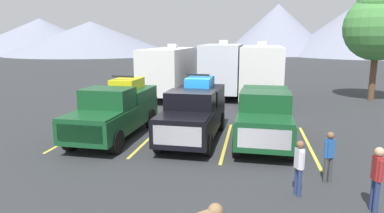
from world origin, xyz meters
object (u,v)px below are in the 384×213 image
(pickup_truck_c, at_px, (264,114))
(camper_trailer_b, at_px, (222,67))
(person_c, at_px, (377,175))
(pickup_truck_a, at_px, (116,109))
(camper_trailer_a, at_px, (169,69))
(camper_trailer_c, at_px, (261,70))
(person_a, at_px, (329,154))
(person_b, at_px, (299,164))
(pickup_truck_b, at_px, (194,111))

(pickup_truck_c, height_order, camper_trailer_b, camper_trailer_b)
(person_c, bearing_deg, pickup_truck_a, 149.53)
(camper_trailer_a, height_order, camper_trailer_c, camper_trailer_c)
(pickup_truck_c, bearing_deg, person_a, -65.11)
(pickup_truck_c, relative_size, person_c, 3.33)
(camper_trailer_b, bearing_deg, camper_trailer_c, -21.33)
(person_a, bearing_deg, camper_trailer_a, 120.72)
(pickup_truck_c, xyz_separation_m, camper_trailer_b, (-2.72, 10.73, 0.96))
(pickup_truck_c, height_order, person_b, pickup_truck_c)
(person_b, relative_size, person_c, 0.93)
(camper_trailer_a, bearing_deg, person_a, -59.28)
(pickup_truck_b, height_order, person_a, pickup_truck_b)
(camper_trailer_a, bearing_deg, person_b, -64.05)
(camper_trailer_b, bearing_deg, pickup_truck_c, -75.80)
(person_b, xyz_separation_m, person_c, (1.72, -0.59, 0.06))
(person_b, bearing_deg, person_a, 47.13)
(person_a, height_order, person_c, person_c)
(person_c, bearing_deg, pickup_truck_c, 114.85)
(camper_trailer_a, bearing_deg, camper_trailer_c, -2.49)
(pickup_truck_b, height_order, camper_trailer_a, camper_trailer_a)
(camper_trailer_b, xyz_separation_m, camper_trailer_c, (2.72, -1.06, -0.04))
(camper_trailer_a, bearing_deg, pickup_truck_b, -70.44)
(person_a, bearing_deg, camper_trailer_b, 107.11)
(camper_trailer_c, bearing_deg, person_b, -86.94)
(pickup_truck_b, height_order, pickup_truck_c, pickup_truck_b)
(camper_trailer_b, bearing_deg, pickup_truck_a, -107.64)
(camper_trailer_c, bearing_deg, person_c, -80.60)
(pickup_truck_c, xyz_separation_m, person_c, (2.50, -5.40, -0.20))
(pickup_truck_a, bearing_deg, camper_trailer_a, 91.04)
(pickup_truck_c, height_order, camper_trailer_c, camper_trailer_c)
(pickup_truck_c, bearing_deg, person_b, -80.77)
(pickup_truck_a, bearing_deg, pickup_truck_b, 5.01)
(person_b, bearing_deg, camper_trailer_a, 115.95)
(pickup_truck_a, xyz_separation_m, camper_trailer_c, (6.22, 9.94, 0.89))
(pickup_truck_a, relative_size, pickup_truck_b, 1.04)
(camper_trailer_a, xyz_separation_m, camper_trailer_b, (3.69, 0.78, 0.13))
(person_a, height_order, person_b, same)
(camper_trailer_a, distance_m, camper_trailer_c, 6.42)
(pickup_truck_c, relative_size, person_a, 3.58)
(pickup_truck_b, relative_size, person_b, 3.59)
(pickup_truck_b, relative_size, camper_trailer_c, 0.60)
(camper_trailer_a, height_order, person_b, camper_trailer_a)
(camper_trailer_c, distance_m, person_c, 15.32)
(pickup_truck_b, bearing_deg, person_c, -45.25)
(camper_trailer_a, relative_size, camper_trailer_c, 0.94)
(pickup_truck_a, xyz_separation_m, person_c, (8.72, -5.13, -0.23))
(pickup_truck_c, xyz_separation_m, camper_trailer_a, (-6.40, 9.95, 0.83))
(camper_trailer_c, distance_m, person_b, 14.55)
(camper_trailer_b, height_order, camper_trailer_c, camper_trailer_b)
(person_b, bearing_deg, camper_trailer_b, 102.68)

